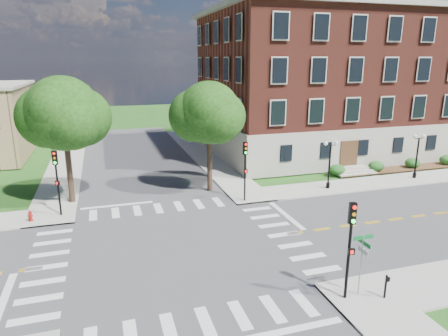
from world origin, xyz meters
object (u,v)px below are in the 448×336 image
object	(u,v)px
street_sign_pole	(362,253)
fire_hydrant	(30,216)
push_button_post	(386,285)
traffic_signal_se	(350,239)
traffic_signal_ne	(245,164)
twin_lamp_east	(417,153)
traffic_signal_nw	(57,175)
twin_lamp_west	(330,162)

from	to	relation	value
street_sign_pole	fire_hydrant	world-z (taller)	street_sign_pole
street_sign_pole	fire_hydrant	size ratio (longest dim) A/B	4.13
fire_hydrant	push_button_post	bearing A→B (deg)	-40.96
traffic_signal_se	traffic_signal_ne	world-z (taller)	same
traffic_signal_se	traffic_signal_ne	distance (m)	14.18
traffic_signal_ne	twin_lamp_east	distance (m)	17.79
twin_lamp_east	fire_hydrant	bearing A→B (deg)	-178.78
traffic_signal_nw	fire_hydrant	bearing A→B (deg)	-163.65
traffic_signal_se	twin_lamp_east	bearing A→B (deg)	40.81
traffic_signal_se	fire_hydrant	size ratio (longest dim) A/B	6.40
push_button_post	street_sign_pole	bearing A→B (deg)	148.02
traffic_signal_ne	push_button_post	world-z (taller)	traffic_signal_ne
street_sign_pole	twin_lamp_west	bearing A→B (deg)	63.65
traffic_signal_ne	street_sign_pole	distance (m)	14.17
traffic_signal_se	street_sign_pole	xyz separation A→B (m)	(0.76, 0.05, -0.88)
street_sign_pole	push_button_post	bearing A→B (deg)	-31.98
twin_lamp_west	twin_lamp_east	xyz separation A→B (m)	(9.62, 0.35, 0.00)
traffic_signal_ne	traffic_signal_nw	world-z (taller)	same
traffic_signal_se	twin_lamp_west	xyz separation A→B (m)	(8.17, 15.02, -0.66)
traffic_signal_nw	fire_hydrant	xyz separation A→B (m)	(-1.95, -0.57, -2.72)
traffic_signal_ne	street_sign_pole	world-z (taller)	traffic_signal_ne
traffic_signal_ne	push_button_post	xyz separation A→B (m)	(1.72, -14.77, -2.39)
traffic_signal_se	twin_lamp_east	world-z (taller)	traffic_signal_se
fire_hydrant	twin_lamp_west	bearing A→B (deg)	0.88
traffic_signal_nw	twin_lamp_west	distance (m)	22.01
twin_lamp_west	street_sign_pole	bearing A→B (deg)	-116.35
traffic_signal_ne	twin_lamp_west	size ratio (longest dim) A/B	1.13
street_sign_pole	fire_hydrant	bearing A→B (deg)	138.55
traffic_signal_nw	twin_lamp_east	distance (m)	31.63
traffic_signal_se	street_sign_pole	distance (m)	1.16
twin_lamp_west	push_button_post	xyz separation A→B (m)	(-6.39, -15.60, -1.73)
twin_lamp_west	street_sign_pole	xyz separation A→B (m)	(-7.41, -14.96, -0.21)
street_sign_pole	fire_hydrant	xyz separation A→B (m)	(-16.53, 14.60, -1.84)
traffic_signal_nw	twin_lamp_west	bearing A→B (deg)	-0.53
traffic_signal_se	traffic_signal_nw	world-z (taller)	same
traffic_signal_se	fire_hydrant	bearing A→B (deg)	137.10
twin_lamp_east	traffic_signal_ne	bearing A→B (deg)	-176.17
street_sign_pole	push_button_post	world-z (taller)	street_sign_pole
push_button_post	traffic_signal_ne	bearing A→B (deg)	96.65
twin_lamp_east	push_button_post	distance (m)	22.67
traffic_signal_ne	traffic_signal_se	bearing A→B (deg)	-90.26
push_button_post	fire_hydrant	distance (m)	23.25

